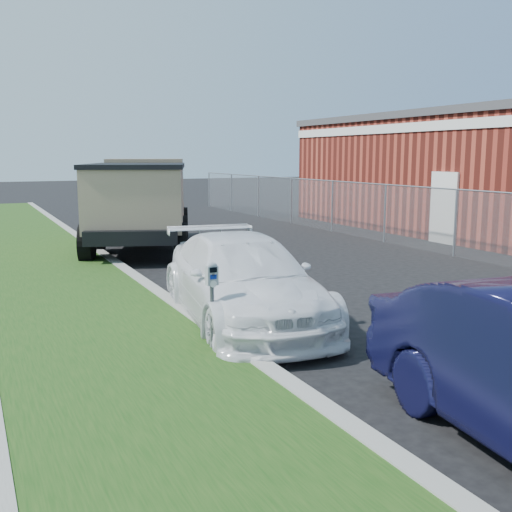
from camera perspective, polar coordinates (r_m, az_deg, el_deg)
name	(u,v)px	position (r m, az deg, el deg)	size (l,w,h in m)	color
ground	(357,317)	(10.24, 9.58, -5.79)	(120.00, 120.00, 0.00)	black
chainlink_fence	(385,202)	(19.14, 12.22, 5.05)	(0.06, 30.06, 30.00)	slate
brick_building	(501,171)	(23.94, 22.27, 7.49)	(9.20, 14.20, 4.17)	maroon
parking_meter	(212,287)	(7.98, -4.22, -2.93)	(0.17, 0.12, 1.18)	#3F4247
white_wagon	(241,280)	(9.73, -1.39, -2.27)	(1.95, 4.79, 1.39)	white
dump_truck	(141,198)	(17.96, -10.87, 5.44)	(4.49, 7.01, 2.58)	black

